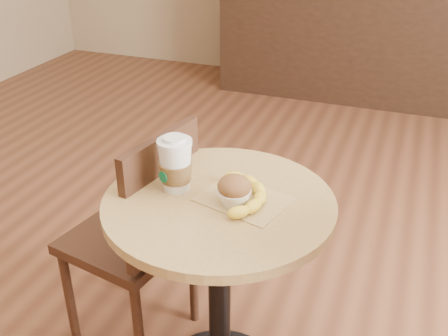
{
  "coord_description": "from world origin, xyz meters",
  "views": [
    {
      "loc": [
        0.43,
        -1.09,
        1.53
      ],
      "look_at": [
        -0.03,
        0.13,
        0.83
      ],
      "focal_mm": 42.0,
      "sensor_mm": 36.0,
      "label": 1
    }
  ],
  "objects_px": {
    "cafe_table": "(219,264)",
    "banana": "(242,195)",
    "coffee_cup": "(176,166)",
    "chair_left": "(140,233)",
    "muffin": "(234,191)"
  },
  "relations": [
    {
      "from": "chair_left",
      "to": "banana",
      "type": "distance_m",
      "value": 0.5
    },
    {
      "from": "coffee_cup",
      "to": "chair_left",
      "type": "bearing_deg",
      "value": 176.03
    },
    {
      "from": "coffee_cup",
      "to": "banana",
      "type": "bearing_deg",
      "value": 23.5
    },
    {
      "from": "coffee_cup",
      "to": "banana",
      "type": "xyz_separation_m",
      "value": [
        0.2,
        0.0,
        -0.05
      ]
    },
    {
      "from": "coffee_cup",
      "to": "muffin",
      "type": "height_order",
      "value": "coffee_cup"
    },
    {
      "from": "cafe_table",
      "to": "coffee_cup",
      "type": "xyz_separation_m",
      "value": [
        -0.14,
        0.01,
        0.31
      ]
    },
    {
      "from": "coffee_cup",
      "to": "muffin",
      "type": "xyz_separation_m",
      "value": [
        0.19,
        -0.02,
        -0.03
      ]
    },
    {
      "from": "coffee_cup",
      "to": "cafe_table",
      "type": "bearing_deg",
      "value": 18.05
    },
    {
      "from": "muffin",
      "to": "chair_left",
      "type": "bearing_deg",
      "value": 162.62
    },
    {
      "from": "chair_left",
      "to": "coffee_cup",
      "type": "relative_size",
      "value": 5.21
    },
    {
      "from": "cafe_table",
      "to": "banana",
      "type": "bearing_deg",
      "value": 12.55
    },
    {
      "from": "coffee_cup",
      "to": "muffin",
      "type": "distance_m",
      "value": 0.19
    },
    {
      "from": "chair_left",
      "to": "muffin",
      "type": "relative_size",
      "value": 9.05
    },
    {
      "from": "chair_left",
      "to": "banana",
      "type": "xyz_separation_m",
      "value": [
        0.4,
        -0.09,
        0.29
      ]
    },
    {
      "from": "muffin",
      "to": "banana",
      "type": "relative_size",
      "value": 0.4
    }
  ]
}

